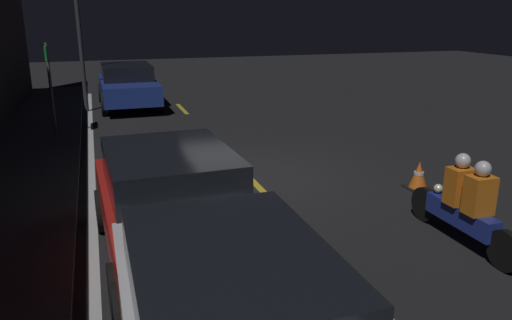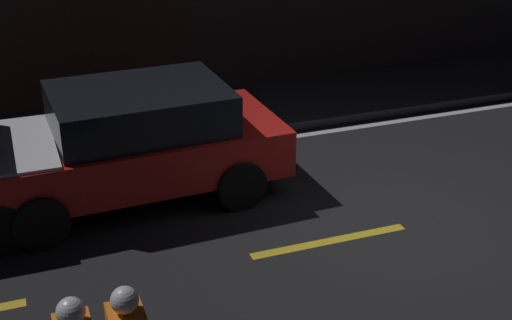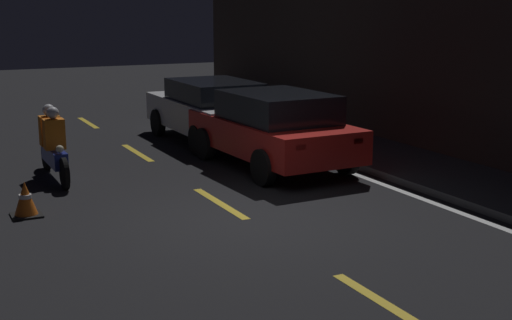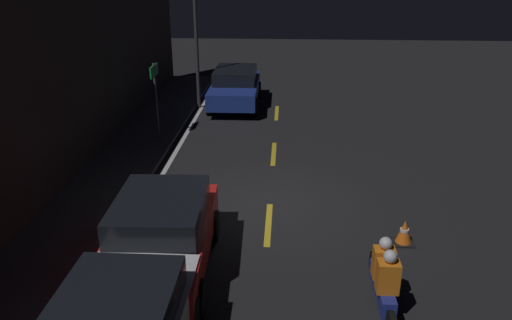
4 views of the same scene
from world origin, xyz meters
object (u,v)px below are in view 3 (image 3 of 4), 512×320
at_px(sedan_white, 212,109).
at_px(motorcycle, 53,145).
at_px(traffic_cone_near, 25,199).
at_px(taxi_red, 274,128).

relative_size(sedan_white, motorcycle, 1.83).
bearing_deg(sedan_white, traffic_cone_near, 131.40).
bearing_deg(motorcycle, sedan_white, 116.96).
relative_size(taxi_red, traffic_cone_near, 7.58).
height_order(taxi_red, traffic_cone_near, taxi_red).
xyz_separation_m(taxi_red, motorcycle, (-0.98, -4.05, -0.17)).
xyz_separation_m(taxi_red, traffic_cone_near, (1.29, -4.92, -0.53)).
distance_m(motorcycle, traffic_cone_near, 2.46).
xyz_separation_m(sedan_white, motorcycle, (2.03, -4.00, -0.15)).
distance_m(sedan_white, traffic_cone_near, 6.52).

